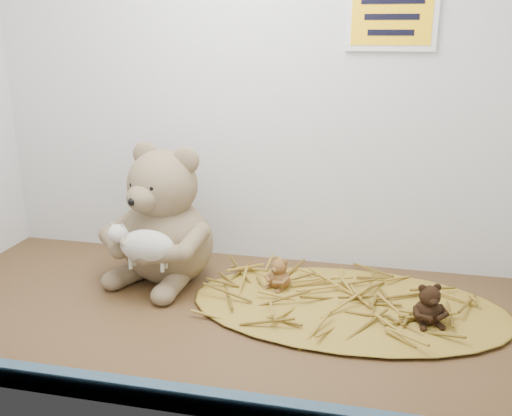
% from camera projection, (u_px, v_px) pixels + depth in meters
% --- Properties ---
extents(alcove_shell, '(1.20, 0.60, 0.90)m').
position_uv_depth(alcove_shell, '(222.00, 72.00, 1.05)').
color(alcove_shell, '#493219').
rests_on(alcove_shell, ground).
extents(front_rail, '(1.19, 0.02, 0.04)m').
position_uv_depth(front_rail, '(157.00, 394.00, 0.83)').
color(front_rail, '#355466').
rests_on(front_rail, shelf_floor).
extents(straw_bed, '(0.63, 0.36, 0.01)m').
position_uv_depth(straw_bed, '(348.00, 306.00, 1.12)').
color(straw_bed, brown).
rests_on(straw_bed, shelf_floor).
extents(main_teddy, '(0.31, 0.32, 0.30)m').
position_uv_depth(main_teddy, '(166.00, 214.00, 1.22)').
color(main_teddy, '#7C6B4C').
rests_on(main_teddy, shelf_floor).
extents(toy_lamb, '(0.15, 0.09, 0.09)m').
position_uv_depth(toy_lamb, '(147.00, 246.00, 1.13)').
color(toy_lamb, silver).
rests_on(toy_lamb, main_teddy).
extents(mini_teddy_tan, '(0.08, 0.08, 0.07)m').
position_uv_depth(mini_teddy_tan, '(280.00, 272.00, 1.18)').
color(mini_teddy_tan, brown).
rests_on(mini_teddy_tan, straw_bed).
extents(mini_teddy_brown, '(0.08, 0.08, 0.08)m').
position_uv_depth(mini_teddy_brown, '(429.00, 303.00, 1.04)').
color(mini_teddy_brown, black).
rests_on(mini_teddy_brown, straw_bed).
extents(wall_sign, '(0.16, 0.01, 0.11)m').
position_uv_depth(wall_sign, '(392.00, 17.00, 1.15)').
color(wall_sign, '#FFB70D').
rests_on(wall_sign, back_wall).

